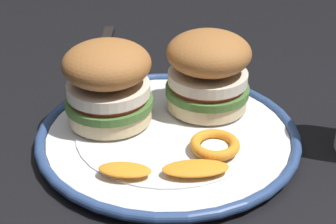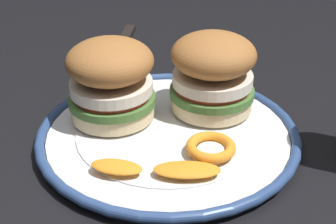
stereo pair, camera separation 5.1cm
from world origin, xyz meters
name	(u,v)px [view 1 (the left image)]	position (x,y,z in m)	size (l,w,h in m)	color
dinner_plate	(168,134)	(-0.07, 0.06, 0.73)	(0.32, 0.32, 0.02)	white
sandwich_half_left	(108,82)	(-0.09, -0.02, 0.79)	(0.13, 0.13, 0.10)	beige
sandwich_half_right	(208,70)	(-0.13, 0.10, 0.79)	(0.12, 0.12, 0.10)	beige
orange_peel_curled	(215,145)	(-0.03, 0.11, 0.74)	(0.08, 0.08, 0.01)	orange
orange_peel_strip_long	(196,168)	(0.01, 0.09, 0.74)	(0.04, 0.07, 0.01)	orange
orange_peel_strip_short	(125,170)	(0.02, 0.02, 0.74)	(0.03, 0.06, 0.01)	orange
table_knife	(104,48)	(-0.35, -0.08, 0.72)	(0.22, 0.03, 0.01)	silver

